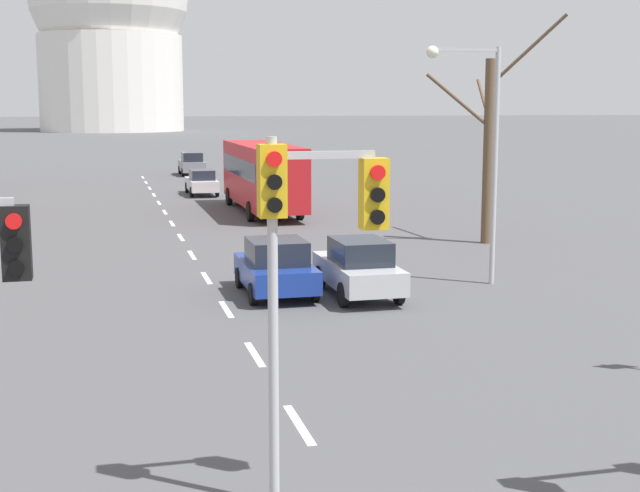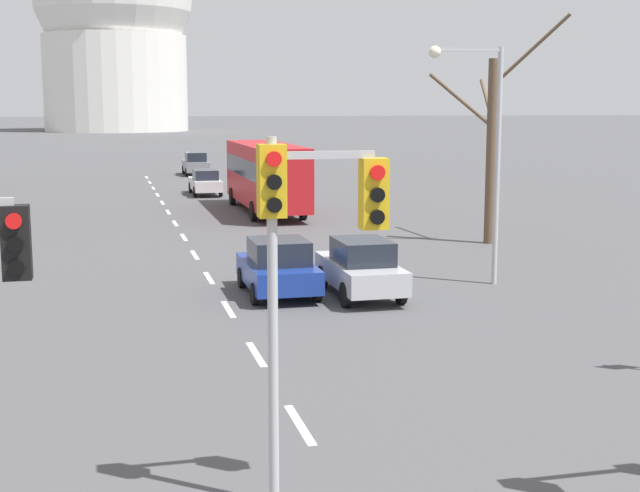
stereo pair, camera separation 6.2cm
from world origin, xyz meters
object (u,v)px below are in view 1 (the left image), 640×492
Objects in this scene: sedan_near_left at (202,182)px; sedan_mid_centre at (192,164)px; traffic_signal_centre_tall at (308,229)px; street_lamp_right at (481,137)px; city_bus at (263,172)px; sedan_far_left at (276,267)px; sedan_near_right at (359,267)px.

sedan_mid_centre reaches higher than sedan_near_left.
traffic_signal_centre_tall is 43.10m from sedan_near_left.
street_lamp_right is 20.04m from city_bus.
sedan_far_left is 19.94m from city_bus.
sedan_near_left is at bearing 99.82° from street_lamp_right.
traffic_signal_centre_tall is 0.47× the size of city_bus.
sedan_near_left is at bearing 92.04° from sedan_near_right.
sedan_near_right is at bearing -87.96° from sedan_near_left.
city_bus is at bearing 80.76° from traffic_signal_centre_tall.
sedan_near_right is 2.39m from sedan_far_left.
sedan_near_left is 1.10× the size of sedan_near_right.
sedan_mid_centre is at bearing 95.24° from street_lamp_right.
street_lamp_right reaches higher than sedan_mid_centre.
sedan_mid_centre reaches higher than sedan_far_left.
sedan_near_right reaches higher than sedan_far_left.
sedan_near_left is 1.06× the size of sedan_mid_centre.
sedan_near_left is 10.07m from city_bus.
sedan_near_right is (1.08, -30.20, 0.06)m from sedan_near_left.
sedan_far_left is (-2.17, -44.82, -0.06)m from sedan_mid_centre.
traffic_signal_centre_tall is 1.17× the size of sedan_mid_centre.
traffic_signal_centre_tall is 1.31× the size of sedan_far_left.
city_bus is (1.02, -25.18, 1.17)m from sedan_mid_centre.
city_bus is (2.01, -9.78, 1.27)m from sedan_near_left.
street_lamp_right is 1.65× the size of sedan_mid_centre.
sedan_near_right is at bearing -19.00° from sedan_far_left.
sedan_near_right is at bearing -169.22° from street_lamp_right.
street_lamp_right is 0.66× the size of city_bus.
street_lamp_right is at bearing -84.76° from sedan_mid_centre.
street_lamp_right is 1.72× the size of sedan_near_right.
sedan_near_right is at bearing 70.63° from traffic_signal_centre_tall.
street_lamp_right is at bearing 10.78° from sedan_near_right.
city_bus is at bearing -78.40° from sedan_near_left.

